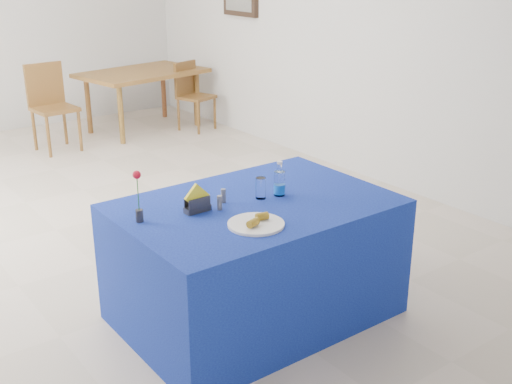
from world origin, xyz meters
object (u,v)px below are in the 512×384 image
Objects in this scene: water_bottle at (279,184)px; oak_table at (142,77)px; chair_bg_left at (50,101)px; chair_bg_right at (191,91)px; blue_table at (255,260)px; plate at (256,224)px.

water_bottle reaches higher than oak_table.
chair_bg_left is (-1.26, -0.18, -0.11)m from oak_table.
oak_table is at bearing 127.09° from chair_bg_right.
blue_table is at bearing -176.69° from water_bottle.
chair_bg_left is at bearing 88.37° from water_bottle.
blue_table is 1.86× the size of chair_bg_right.
chair_bg_left is at bearing 156.33° from chair_bg_right.
plate is 4.65m from chair_bg_left.
water_bottle reaches higher than chair_bg_right.
chair_bg_left is (0.32, 4.34, 0.19)m from blue_table.
oak_table is at bearing 72.90° from water_bottle.
chair_bg_right is at bearing 62.83° from plate.
water_bottle is at bearing -96.34° from chair_bg_left.
blue_table is 4.66m from chair_bg_right.
chair_bg_left is 1.78m from chair_bg_right.
chair_bg_left reaches higher than plate.
chair_bg_left reaches higher than water_bottle.
blue_table is 4.80m from oak_table.
oak_table is at bearing 70.73° from blue_table.
plate is at bearing -110.36° from oak_table.
plate is 1.45× the size of water_bottle.
chair_bg_left is 1.15× the size of chair_bg_right.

